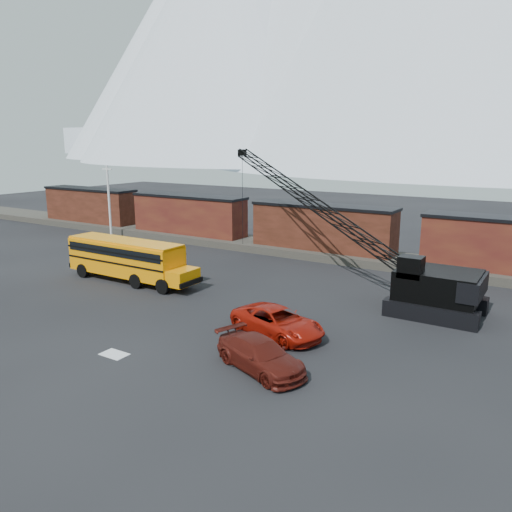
{
  "coord_description": "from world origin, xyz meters",
  "views": [
    {
      "loc": [
        18.98,
        -20.05,
        10.45
      ],
      "look_at": [
        1.69,
        7.59,
        3.0
      ],
      "focal_mm": 35.0,
      "sensor_mm": 36.0,
      "label": 1
    }
  ],
  "objects_px": {
    "crawler_crane": "(311,201)",
    "school_bus": "(129,258)",
    "red_pickup": "(278,322)",
    "maroon_suv": "(260,355)"
  },
  "relations": [
    {
      "from": "maroon_suv",
      "to": "crawler_crane",
      "type": "relative_size",
      "value": 0.22
    },
    {
      "from": "maroon_suv",
      "to": "crawler_crane",
      "type": "xyz_separation_m",
      "value": [
        -5.79,
        17.03,
        5.16
      ]
    },
    {
      "from": "crawler_crane",
      "to": "red_pickup",
      "type": "bearing_deg",
      "value": -71.34
    },
    {
      "from": "red_pickup",
      "to": "maroon_suv",
      "type": "distance_m",
      "value": 4.41
    },
    {
      "from": "school_bus",
      "to": "red_pickup",
      "type": "height_order",
      "value": "school_bus"
    },
    {
      "from": "school_bus",
      "to": "crawler_crane",
      "type": "xyz_separation_m",
      "value": [
        10.79,
        9.27,
        4.11
      ]
    },
    {
      "from": "red_pickup",
      "to": "crawler_crane",
      "type": "distance_m",
      "value": 14.51
    },
    {
      "from": "school_bus",
      "to": "maroon_suv",
      "type": "xyz_separation_m",
      "value": [
        16.58,
        -7.76,
        -1.05
      ]
    },
    {
      "from": "school_bus",
      "to": "maroon_suv",
      "type": "height_order",
      "value": "school_bus"
    },
    {
      "from": "crawler_crane",
      "to": "school_bus",
      "type": "bearing_deg",
      "value": -139.33
    }
  ]
}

